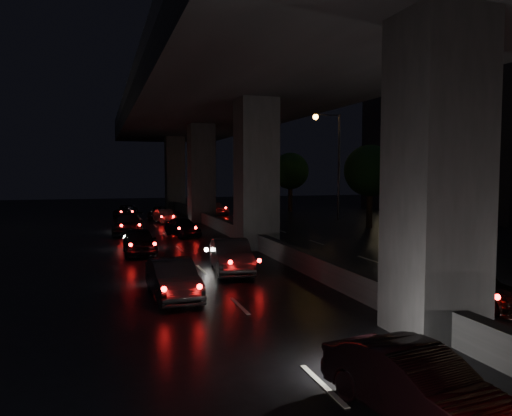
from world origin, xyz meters
name	(u,v)px	position (x,y,z in m)	size (l,w,h in m)	color
ground	(290,264)	(0.00, 0.00, 0.00)	(120.00, 120.00, 0.00)	black
viaduct	(256,92)	(0.00, 5.00, 8.34)	(12.00, 80.00, 10.50)	#313133
median_barrier	(256,240)	(0.00, 5.00, 0.42)	(0.45, 70.00, 0.85)	#313133
building_right_far	(473,137)	(27.00, 20.00, 7.50)	(12.00, 22.00, 15.00)	black
tree_c	(370,171)	(11.00, 12.00, 4.20)	(3.80, 3.80, 6.12)	black
tree_d	(290,171)	(11.00, 28.00, 4.20)	(3.80, 3.80, 6.12)	black
streetlight_far	(333,154)	(10.97, 18.00, 5.66)	(2.52, 0.44, 9.00)	#2D2D33
car_1	(417,385)	(-3.11, -13.71, 0.61)	(1.28, 3.68, 1.21)	black
car_3	(467,286)	(2.77, -7.98, 0.58)	(1.63, 4.02, 1.17)	black
car_4	(173,279)	(-5.81, -4.38, 0.62)	(1.32, 3.79, 1.25)	black
car_5	(231,256)	(-2.94, -0.95, 0.67)	(1.42, 4.08, 1.34)	black
car_6	(140,242)	(-6.18, 4.76, 0.65)	(1.54, 3.83, 1.31)	black
car_7	(129,224)	(-6.23, 13.41, 0.66)	(1.86, 4.56, 1.32)	black
car_8	(183,227)	(-3.00, 11.13, 0.61)	(1.44, 3.57, 1.22)	black
car_9	(165,216)	(-3.01, 20.06, 0.54)	(1.15, 3.29, 1.09)	#5A514E
car_10	(159,213)	(-3.05, 23.68, 0.54)	(1.78, 3.87, 1.07)	black
car_11	(126,211)	(-5.81, 25.72, 0.57)	(1.88, 4.07, 1.13)	black
car_12	(215,208)	(2.66, 26.60, 0.65)	(1.54, 3.83, 1.31)	#5A5E62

